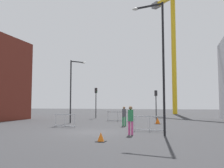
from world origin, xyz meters
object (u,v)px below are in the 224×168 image
Objects in this scene: traffic_cone_striped at (101,137)px; traffic_cone_orange at (158,121)px; traffic_light_far at (156,100)px; traffic_light_corner at (96,98)px; streetlamp_tall at (160,56)px; construction_crane at (175,33)px; pedestrian_walking at (131,118)px; streetlamp_short at (73,85)px; pedestrian_waiting at (124,115)px.

traffic_cone_orange is (1.79, 12.20, 0.08)m from traffic_cone_striped.
traffic_light_corner is (-8.20, 0.62, 0.31)m from traffic_light_far.
streetlamp_tall is 13.01× the size of traffic_cone_orange.
construction_crane is 40.02m from traffic_cone_striped.
pedestrian_walking is 2.79× the size of traffic_cone_orange.
streetlamp_short reaches higher than traffic_light_corner.
streetlamp_tall is 4.26m from pedestrian_walking.
traffic_light_far is (-1.75, 15.84, -2.42)m from streetlamp_tall.
traffic_cone_striped is 12.33m from traffic_cone_orange.
streetlamp_tall is 6.35m from traffic_cone_striped.
streetlamp_tall is 12.29m from streetlamp_short.
streetlamp_short is at bearing -111.13° from construction_crane.
streetlamp_short is 1.55× the size of traffic_light_corner.
traffic_cone_orange reaches higher than traffic_cone_striped.
construction_crane is at bearing 82.87° from traffic_light_far.
streetlamp_tall is at bearing -58.01° from pedestrian_waiting.
traffic_cone_orange is at bearing -93.30° from construction_crane.
traffic_light_far is at bearing 96.31° from streetlamp_tall.
traffic_light_far reaches higher than pedestrian_waiting.
streetlamp_tall is 4.66× the size of pedestrian_walking.
streetlamp_short is 8.77m from traffic_light_corner.
traffic_light_far is (-2.20, -17.55, -13.40)m from construction_crane.
traffic_light_far is at bearing 46.32° from streetlamp_short.
construction_crane reaches higher than traffic_cone_striped.
pedestrian_walking is at bearing -90.27° from traffic_light_far.
traffic_light_far is 7.32m from traffic_cone_orange.
traffic_light_corner reaches higher than traffic_cone_orange.
pedestrian_waiting is (6.37, -10.73, -1.78)m from traffic_light_corner.
traffic_light_corner reaches higher than pedestrian_waiting.
traffic_cone_orange is (2.61, 3.16, -0.69)m from pedestrian_waiting.
streetlamp_tall is at bearing -39.40° from streetlamp_short.
traffic_light_corner is (-0.50, 8.69, -1.05)m from streetlamp_short.
streetlamp_tall is (-0.44, -33.40, -10.98)m from construction_crane.
traffic_light_far is at bearing 86.98° from traffic_cone_striped.
streetlamp_tall is at bearing 50.05° from traffic_cone_striped.
pedestrian_walking is (-2.27, -33.57, -14.82)m from construction_crane.
traffic_light_corner is at bearing 93.27° from streetlamp_short.
traffic_light_corner is (-10.40, -16.93, -13.09)m from construction_crane.
pedestrian_waiting is 9.11m from traffic_cone_striped.
pedestrian_waiting is at bearing -59.28° from traffic_light_corner.
traffic_cone_striped is at bearing -106.66° from pedestrian_walking.
streetlamp_short reaches higher than traffic_cone_orange.
traffic_light_far is 7.56× the size of traffic_cone_striped.
pedestrian_waiting reaches higher than traffic_cone_orange.
traffic_light_far reaches higher than traffic_cone_orange.
construction_crane reaches higher than streetlamp_short.
construction_crane is 49.97× the size of traffic_cone_striped.
streetlamp_short reaches higher than pedestrian_walking.
streetlamp_tall is at bearing -90.76° from construction_crane.
pedestrian_waiting is 3.53× the size of traffic_cone_striped.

